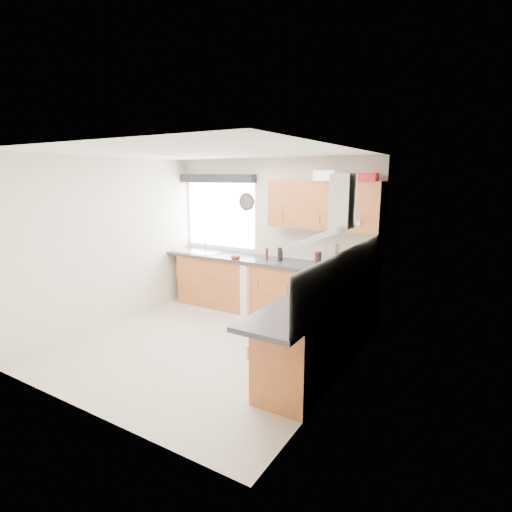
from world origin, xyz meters
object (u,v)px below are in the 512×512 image
Objects in this scene: upper_cabinets at (324,205)px; washing_machine at (248,286)px; extractor_hood at (335,217)px; oven at (322,330)px.

upper_cabinets is 1.87m from washing_machine.
extractor_hood is 2.63m from washing_machine.
oven is 1.02× the size of washing_machine.
upper_cabinets reaches higher than extractor_hood.
washing_machine is at bearing 147.32° from extractor_hood.
extractor_hood is at bearing -13.73° from washing_machine.
oven is at bearing 180.00° from extractor_hood.
washing_machine is at bearing -175.20° from upper_cabinets.
extractor_hood is 1.48m from upper_cabinets.
oven is at bearing -67.46° from upper_cabinets.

